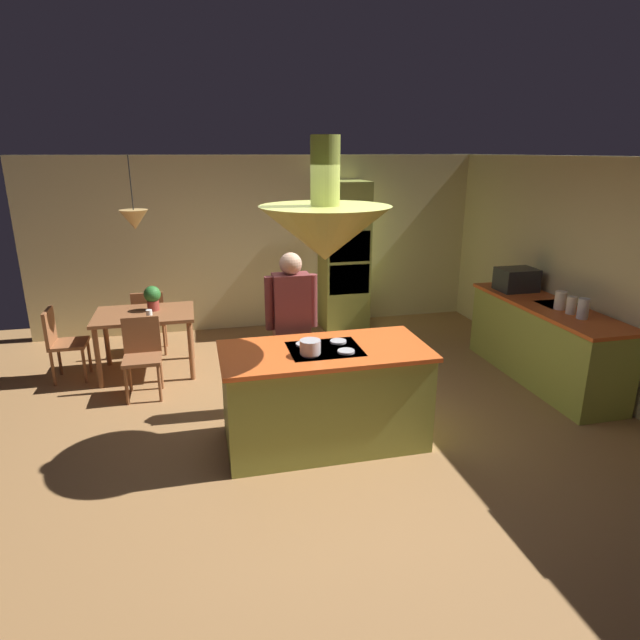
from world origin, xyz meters
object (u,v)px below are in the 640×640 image
object	(u,v)px
dining_table	(145,321)
cooking_pot_on_cooktop	(310,347)
person_at_island	(292,322)
chair_facing_island	(142,351)
canister_flour	(583,309)
microwave_on_counter	(517,280)
kitchen_island	(325,396)
cup_on_table	(149,314)
oven_tower	(344,257)
canister_sugar	(571,305)
canister_tea	(561,300)
potted_plant_on_table	(152,297)
chair_by_back_wall	(150,318)
chair_at_corner	(61,339)

from	to	relation	value
dining_table	cooking_pot_on_cooktop	bearing A→B (deg)	-55.37
person_at_island	chair_facing_island	bearing A→B (deg)	154.17
canister_flour	microwave_on_counter	size ratio (longest dim) A/B	0.47
kitchen_island	canister_flour	bearing A→B (deg)	4.96
cup_on_table	cooking_pot_on_cooktop	distance (m)	2.51
oven_tower	cooking_pot_on_cooktop	world-z (taller)	oven_tower
person_at_island	canister_sugar	size ratio (longest dim) A/B	8.76
canister_tea	microwave_on_counter	xyz separation A→B (m)	(0.00, 0.86, 0.04)
dining_table	potted_plant_on_table	xyz separation A→B (m)	(0.11, 0.09, 0.27)
dining_table	chair_facing_island	world-z (taller)	chair_facing_island
potted_plant_on_table	cup_on_table	distance (m)	0.32
canister_sugar	microwave_on_counter	bearing A→B (deg)	90.00
cooking_pot_on_cooktop	chair_facing_island	bearing A→B (deg)	133.94
chair_by_back_wall	potted_plant_on_table	size ratio (longest dim) A/B	2.90
oven_tower	cup_on_table	world-z (taller)	oven_tower
chair_by_back_wall	potted_plant_on_table	world-z (taller)	potted_plant_on_table
microwave_on_counter	chair_by_back_wall	bearing A→B (deg)	164.40
canister_tea	cooking_pot_on_cooktop	bearing A→B (deg)	-166.21
person_at_island	canister_flour	world-z (taller)	person_at_island
chair_at_corner	chair_facing_island	bearing A→B (deg)	-123.52
kitchen_island	microwave_on_counter	bearing A→B (deg)	27.28
oven_tower	microwave_on_counter	distance (m)	2.49
oven_tower	chair_facing_island	distance (m)	3.37
cup_on_table	canister_flour	world-z (taller)	canister_flour
oven_tower	canister_tea	distance (m)	3.16
chair_at_corner	canister_sugar	distance (m)	5.77
cup_on_table	canister_tea	distance (m)	4.65
chair_facing_island	chair_at_corner	size ratio (longest dim) A/B	1.00
canister_flour	cooking_pot_on_cooktop	world-z (taller)	canister_flour
chair_facing_island	canister_sugar	world-z (taller)	canister_sugar
oven_tower	potted_plant_on_table	world-z (taller)	oven_tower
chair_facing_island	chair_at_corner	distance (m)	1.14
cup_on_table	canister_sugar	distance (m)	4.70
kitchen_island	oven_tower	distance (m)	3.48
dining_table	canister_tea	bearing A→B (deg)	-18.21
dining_table	person_at_island	size ratio (longest dim) A/B	0.69
cup_on_table	microwave_on_counter	xyz separation A→B (m)	(4.46, -0.43, 0.26)
potted_plant_on_table	cup_on_table	bearing A→B (deg)	-95.87
person_at_island	microwave_on_counter	size ratio (longest dim) A/B	3.62
oven_tower	canister_flour	bearing A→B (deg)	-59.86
chair_facing_island	canister_tea	world-z (taller)	canister_tea
dining_table	cooking_pot_on_cooktop	size ratio (longest dim) A/B	6.39
person_at_island	chair_by_back_wall	bearing A→B (deg)	127.42
oven_tower	canister_tea	world-z (taller)	oven_tower
potted_plant_on_table	microwave_on_counter	world-z (taller)	microwave_on_counter
cup_on_table	kitchen_island	bearing A→B (deg)	-49.39
dining_table	person_at_island	distance (m)	2.08
kitchen_island	chair_at_corner	distance (m)	3.38
canister_flour	canister_tea	distance (m)	0.36
chair_at_corner	cup_on_table	xyz separation A→B (m)	(1.03, -0.21, 0.30)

